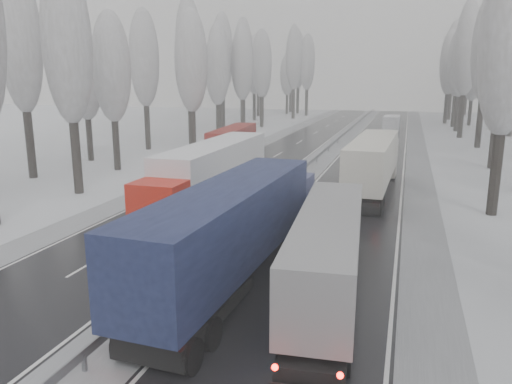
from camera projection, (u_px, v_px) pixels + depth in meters
The scene contains 49 objects.
carriageway_right at pixel (353, 195), 37.93m from camera, with size 7.50×200.00×0.03m, color black.
carriageway_left at pixel (223, 186), 40.90m from camera, with size 7.50×200.00×0.03m, color black.
median_slush at pixel (286, 190), 39.41m from camera, with size 3.00×200.00×0.04m, color #A3A6AB.
shoulder_right at pixel (421, 199), 36.53m from camera, with size 2.40×200.00×0.04m, color #A3A6AB.
shoulder_left at pixel (169, 183), 42.30m from camera, with size 2.40×200.00×0.04m, color #A3A6AB.
median_guardrail at pixel (286, 183), 39.27m from camera, with size 0.12×200.00×0.76m.
tree_18 at pixel (510, 44), 30.14m from camera, with size 3.60×3.60×16.58m.
tree_22 at pixel (502, 61), 46.85m from camera, with size 3.60×3.60×15.86m.
tree_24 at pixel (506, 33), 50.99m from camera, with size 3.60×3.60×20.49m.
tree_26 at pixel (487, 49), 60.89m from camera, with size 3.60×3.60×18.78m.
tree_28 at pixel (467, 49), 71.07m from camera, with size 3.60×3.60×19.62m.
tree_30 at pixel (462, 60), 80.35m from camera, with size 3.60×3.60×17.86m.
tree_31 at pixel (498, 57), 82.31m from camera, with size 3.60×3.60×18.58m.
tree_32 at pixel (458, 63), 87.41m from camera, with size 3.60×3.60×17.33m.
tree_33 at pixel (473, 74), 90.68m from camera, with size 3.60×3.60×14.33m.
tree_34 at pixel (450, 63), 94.25m from camera, with size 3.60×3.60×17.63m.
tree_35 at pixel (500, 61), 95.28m from camera, with size 3.60×3.60×18.25m.
tree_36 at pixel (454, 56), 102.69m from camera, with size 3.60×3.60×20.23m.
tree_37 at pixel (486, 68), 104.99m from camera, with size 3.60×3.60×16.37m.
tree_38 at pixel (457, 64), 112.38m from camera, with size 3.60×3.60×17.97m.
tree_39 at pixel (468, 70), 115.57m from camera, with size 3.60×3.60×16.19m.
tree_58 at pixel (67, 44), 36.14m from camera, with size 3.60×3.60×17.21m.
tree_59 at pixel (19, 39), 41.87m from camera, with size 3.60×3.60×18.41m.
tree_60 at pixel (111, 68), 46.20m from camera, with size 3.60×3.60×14.84m.
tree_61 at pixel (85, 75), 51.69m from camera, with size 3.60×3.60×13.95m.
tree_62 at pixel (191, 62), 53.84m from camera, with size 3.60×3.60×16.04m.
tree_63 at pixel (144, 59), 59.68m from camera, with size 3.60×3.60×16.88m.
tree_64 at pixel (189, 68), 63.53m from camera, with size 3.60×3.60×15.42m.
tree_65 at pixel (189, 48), 67.18m from camera, with size 3.60×3.60×19.48m.
tree_66 at pixel (217, 70), 72.51m from camera, with size 3.60×3.60×15.23m.
tree_67 at pixel (218, 62), 76.36m from camera, with size 3.60×3.60×17.09m.
tree_68 at pixel (242, 64), 78.16m from camera, with size 3.60×3.60×16.65m.
tree_69 at pixel (222, 54), 82.88m from camera, with size 3.60×3.60×19.35m.
tree_70 at pixel (262, 64), 87.43m from camera, with size 3.60×3.60×17.09m.
tree_71 at pixel (243, 56), 92.14m from camera, with size 3.60×3.60×19.61m.
tree_72 at pixel (262, 72), 97.16m from camera, with size 3.60×3.60×15.11m.
tree_73 at pixel (254, 65), 101.41m from camera, with size 3.60×3.60×17.22m.
tree_74 at pixel (294, 58), 105.48m from camera, with size 3.60×3.60×19.68m.
tree_75 at pixel (258, 62), 111.95m from camera, with size 3.60×3.60×18.60m.
tree_76 at pixel (307, 63), 114.11m from camera, with size 3.60×3.60×18.55m.
tree_77 at pixel (287, 75), 120.03m from camera, with size 3.60×3.60×14.32m.
tree_78 at pixel (298, 61), 121.10m from camera, with size 3.60×3.60×19.55m.
tree_79 at pixel (291, 68), 125.97m from camera, with size 3.60×3.60×17.07m.
truck_grey_tarp at pixel (330, 244), 20.22m from camera, with size 3.38×14.57×3.71m.
truck_blue_box at pixel (240, 223), 21.38m from camera, with size 3.60×17.71×4.51m.
truck_cream_box at pixel (374, 160), 38.20m from camera, with size 3.24×16.99×4.34m.
box_truck_distant at pixel (392, 124), 79.82m from camera, with size 2.53×7.55×2.79m.
truck_red_white at pixel (210, 173), 32.74m from camera, with size 2.83×17.40×4.45m.
truck_red_red at pixel (230, 144), 50.51m from camera, with size 3.34×14.56×3.71m.
Camera 1 is at (8.92, -7.46, 8.75)m, focal length 35.00 mm.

